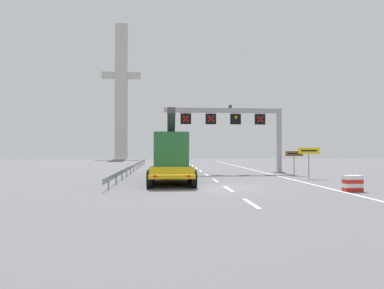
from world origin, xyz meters
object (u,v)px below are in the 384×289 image
(heavy_haul_truck_yellow, at_px, (171,154))
(bridge_pylon_distant, at_px, (121,90))
(exit_sign_yellow, at_px, (309,155))
(overhead_lane_gantry, at_px, (237,120))
(crash_barrier_striped, at_px, (353,183))
(tourist_info_sign_brown, at_px, (294,157))

(heavy_haul_truck_yellow, height_order, bridge_pylon_distant, bridge_pylon_distant)
(bridge_pylon_distant, bearing_deg, exit_sign_yellow, -67.69)
(exit_sign_yellow, bearing_deg, heavy_haul_truck_yellow, 171.55)
(overhead_lane_gantry, xyz_separation_m, heavy_haul_truck_yellow, (-6.63, -4.74, -3.21))
(overhead_lane_gantry, height_order, exit_sign_yellow, overhead_lane_gantry)
(overhead_lane_gantry, relative_size, crash_barrier_striped, 11.79)
(exit_sign_yellow, relative_size, bridge_pylon_distant, 0.08)
(exit_sign_yellow, bearing_deg, bridge_pylon_distant, 112.31)
(overhead_lane_gantry, height_order, bridge_pylon_distant, bridge_pylon_distant)
(exit_sign_yellow, bearing_deg, crash_barrier_striped, -97.47)
(exit_sign_yellow, distance_m, tourist_info_sign_brown, 3.01)
(overhead_lane_gantry, xyz_separation_m, exit_sign_yellow, (4.47, -6.39, -3.27))
(heavy_haul_truck_yellow, height_order, exit_sign_yellow, heavy_haul_truck_yellow)
(overhead_lane_gantry, height_order, tourist_info_sign_brown, overhead_lane_gantry)
(exit_sign_yellow, height_order, tourist_info_sign_brown, exit_sign_yellow)
(exit_sign_yellow, distance_m, crash_barrier_striped, 8.27)
(overhead_lane_gantry, height_order, crash_barrier_striped, overhead_lane_gantry)
(heavy_haul_truck_yellow, xyz_separation_m, exit_sign_yellow, (11.10, -1.65, -0.06))
(heavy_haul_truck_yellow, relative_size, tourist_info_sign_brown, 6.45)
(tourist_info_sign_brown, xyz_separation_m, crash_barrier_striped, (-1.03, -11.07, -1.22))
(bridge_pylon_distant, bearing_deg, tourist_info_sign_brown, -66.53)
(crash_barrier_striped, bearing_deg, overhead_lane_gantry, 103.29)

